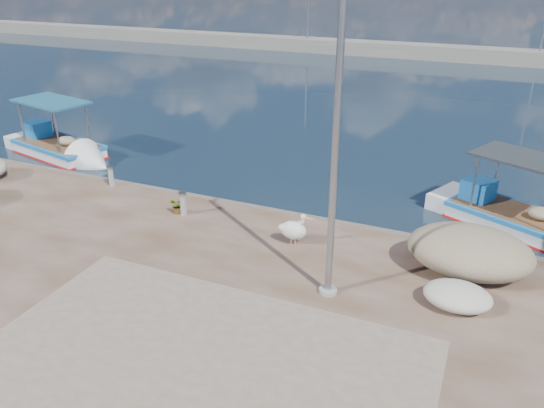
{
  "coord_description": "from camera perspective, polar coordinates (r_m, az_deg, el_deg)",
  "views": [
    {
      "loc": [
        5.6,
        -9.14,
        7.76
      ],
      "look_at": [
        0.0,
        3.8,
        1.3
      ],
      "focal_mm": 35.0,
      "sensor_mm": 36.0,
      "label": 1
    }
  ],
  "objects": [
    {
      "name": "breakwater",
      "position": [
        49.98,
        17.34,
        15.31
      ],
      "size": [
        120.0,
        2.2,
        7.5
      ],
      "color": "gray",
      "rests_on": "ground"
    },
    {
      "name": "quay_patch",
      "position": [
        10.56,
        -10.3,
        -19.28
      ],
      "size": [
        9.0,
        7.0,
        0.01
      ],
      "primitive_type": "cube",
      "color": "gray",
      "rests_on": "quay"
    },
    {
      "name": "bollard_far",
      "position": [
        19.56,
        -16.94,
        2.97
      ],
      "size": [
        0.24,
        0.24,
        0.74
      ],
      "color": "gray",
      "rests_on": "quay"
    },
    {
      "name": "boat_right",
      "position": [
        18.59,
        24.68,
        -1.73
      ],
      "size": [
        6.01,
        4.1,
        2.76
      ],
      "rotation": [
        0.0,
        0.0,
        -0.43
      ],
      "color": "white",
      "rests_on": "ground"
    },
    {
      "name": "boat_left",
      "position": [
        25.25,
        -21.99,
        5.42
      ],
      "size": [
        6.17,
        3.17,
        2.83
      ],
      "rotation": [
        0.0,
        0.0,
        -0.22
      ],
      "color": "white",
      "rests_on": "ground"
    },
    {
      "name": "potted_plant",
      "position": [
        16.94,
        -10.12,
        -0.22
      ],
      "size": [
        0.58,
        0.54,
        0.51
      ],
      "primitive_type": "imported",
      "rotation": [
        0.0,
        0.0,
        -0.37
      ],
      "color": "#33722D",
      "rests_on": "quay"
    },
    {
      "name": "pelican",
      "position": [
        14.79,
        2.38,
        -2.78
      ],
      "size": [
        1.02,
        0.55,
        0.98
      ],
      "rotation": [
        0.0,
        0.0,
        0.13
      ],
      "color": "tan",
      "rests_on": "quay"
    },
    {
      "name": "net_pile_d",
      "position": [
        13.02,
        19.33,
        -9.33
      ],
      "size": [
        1.55,
        1.16,
        0.58
      ],
      "primitive_type": "ellipsoid",
      "color": "beige",
      "rests_on": "quay"
    },
    {
      "name": "net_pile_c",
      "position": [
        14.31,
        20.49,
        -4.78
      ],
      "size": [
        3.1,
        2.22,
        1.22
      ],
      "primitive_type": "ellipsoid",
      "color": "tan",
      "rests_on": "quay"
    },
    {
      "name": "lamp_post",
      "position": [
        11.54,
        6.77,
        4.36
      ],
      "size": [
        0.44,
        0.96,
        7.0
      ],
      "color": "gray",
      "rests_on": "quay"
    },
    {
      "name": "ground",
      "position": [
        13.23,
        -6.68,
        -11.48
      ],
      "size": [
        1400.0,
        1400.0,
        0.0
      ],
      "primitive_type": "plane",
      "color": "#162635",
      "rests_on": "ground"
    },
    {
      "name": "bollard_near",
      "position": [
        16.76,
        -9.57,
        0.14
      ],
      "size": [
        0.25,
        0.25,
        0.76
      ],
      "color": "gray",
      "rests_on": "quay"
    }
  ]
}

